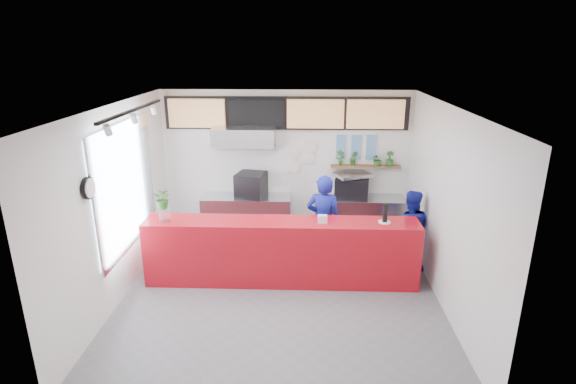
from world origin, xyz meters
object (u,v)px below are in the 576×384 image
at_px(staff_center, 323,221).
at_px(staff_right, 409,230).
at_px(panini_oven, 251,185).
at_px(pepper_mill, 385,212).
at_px(service_counter, 281,252).
at_px(espresso_machine, 352,188).

height_order(staff_center, staff_right, staff_center).
relative_size(panini_oven, staff_right, 0.37).
xyz_separation_m(staff_center, staff_right, (1.51, -0.04, -0.12)).
height_order(panini_oven, pepper_mill, pepper_mill).
bearing_deg(pepper_mill, panini_oven, 142.78).
xyz_separation_m(service_counter, staff_center, (0.72, 0.63, 0.30)).
height_order(service_counter, espresso_machine, espresso_machine).
relative_size(staff_right, pepper_mill, 4.63).
distance_m(panini_oven, staff_center, 1.86).
bearing_deg(panini_oven, pepper_mill, -23.97).
bearing_deg(espresso_machine, staff_right, -43.62).
relative_size(service_counter, panini_oven, 8.27).
xyz_separation_m(panini_oven, staff_right, (2.93, -1.21, -0.42)).
distance_m(service_counter, panini_oven, 2.02).
bearing_deg(service_counter, staff_right, 14.81).
bearing_deg(staff_right, staff_center, 5.19).
bearing_deg(service_counter, panini_oven, 111.22).
bearing_deg(pepper_mill, espresso_machine, 100.98).
height_order(panini_oven, espresso_machine, panini_oven).
bearing_deg(staff_right, panini_oven, -15.88).
bearing_deg(espresso_machine, panini_oven, -170.35).
height_order(espresso_machine, staff_right, staff_right).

